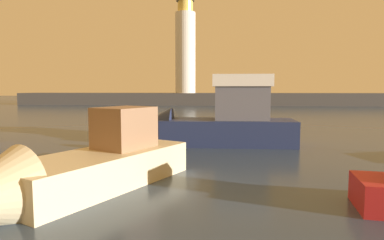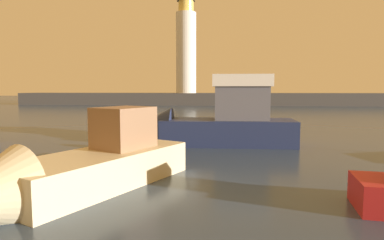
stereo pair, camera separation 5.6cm
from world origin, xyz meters
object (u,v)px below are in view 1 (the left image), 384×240
(motorboat_3, at_px, (71,172))
(mooring_buoy, at_px, (114,142))
(lighthouse, at_px, (185,47))
(motorboat_1, at_px, (210,122))

(motorboat_3, xyz_separation_m, mooring_buoy, (-1.19, 7.00, -0.33))
(lighthouse, distance_m, mooring_buoy, 47.03)
(motorboat_1, xyz_separation_m, motorboat_3, (-3.44, -8.95, -0.49))
(lighthouse, xyz_separation_m, motorboat_1, (6.53, -43.88, -9.54))
(motorboat_3, bearing_deg, motorboat_1, 68.99)
(lighthouse, distance_m, motorboat_1, 45.38)
(lighthouse, xyz_separation_m, mooring_buoy, (1.91, -45.83, -10.36))
(motorboat_3, bearing_deg, mooring_buoy, 99.63)
(motorboat_1, distance_m, mooring_buoy, 5.09)
(motorboat_1, bearing_deg, motorboat_3, -111.01)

